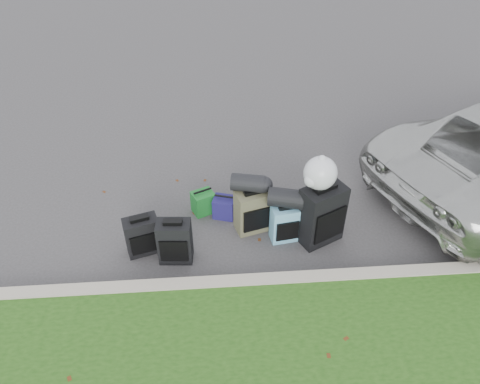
{
  "coord_description": "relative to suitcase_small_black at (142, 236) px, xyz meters",
  "views": [
    {
      "loc": [
        -0.46,
        -4.76,
        4.51
      ],
      "look_at": [
        -0.1,
        0.2,
        0.55
      ],
      "focal_mm": 35.0,
      "sensor_mm": 36.0,
      "label": 1
    }
  ],
  "objects": [
    {
      "name": "suitcase_large_black_right",
      "position": [
        2.36,
        0.07,
        0.15
      ],
      "size": [
        0.66,
        0.56,
        0.85
      ],
      "primitive_type": "cube",
      "rotation": [
        0.0,
        0.0,
        0.46
      ],
      "color": "black",
      "rests_on": "ground"
    },
    {
      "name": "tote_green",
      "position": [
        0.8,
        0.74,
        -0.1
      ],
      "size": [
        0.37,
        0.34,
        0.34
      ],
      "primitive_type": "cube",
      "rotation": [
        0.0,
        0.0,
        0.43
      ],
      "color": "#176A24",
      "rests_on": "ground"
    },
    {
      "name": "suitcase_teal",
      "position": [
        1.89,
        0.1,
        -0.01
      ],
      "size": [
        0.4,
        0.28,
        0.53
      ],
      "primitive_type": "cube",
      "rotation": [
        0.0,
        0.0,
        0.15
      ],
      "color": "teal",
      "rests_on": "ground"
    },
    {
      "name": "duffel_left",
      "position": [
        1.41,
        0.4,
        0.48
      ],
      "size": [
        0.48,
        0.33,
        0.24
      ],
      "primitive_type": "cylinder",
      "rotation": [
        0.0,
        1.57,
        -0.22
      ],
      "color": "black",
      "rests_on": "suitcase_olive"
    },
    {
      "name": "duffel_right",
      "position": [
        1.89,
        0.15,
        0.39
      ],
      "size": [
        0.51,
        0.37,
        0.26
      ],
      "primitive_type": "cylinder",
      "rotation": [
        0.0,
        1.57,
        -0.26
      ],
      "color": "black",
      "rests_on": "suitcase_teal"
    },
    {
      "name": "tote_navy",
      "position": [
        1.09,
        0.62,
        -0.11
      ],
      "size": [
        0.35,
        0.31,
        0.32
      ],
      "primitive_type": "cube",
      "rotation": [
        0.0,
        0.0,
        -0.28
      ],
      "color": "#1C1753",
      "rests_on": "ground"
    },
    {
      "name": "suitcase_olive",
      "position": [
        1.47,
        0.33,
        0.04
      ],
      "size": [
        0.52,
        0.4,
        0.63
      ],
      "primitive_type": "cube",
      "rotation": [
        0.0,
        0.0,
        0.28
      ],
      "color": "#41402B",
      "rests_on": "ground"
    },
    {
      "name": "suitcase_large_black_left",
      "position": [
        0.43,
        -0.18,
        0.03
      ],
      "size": [
        0.44,
        0.29,
        0.61
      ],
      "primitive_type": "cube",
      "rotation": [
        0.0,
        0.0,
        -0.07
      ],
      "color": "black",
      "rests_on": "ground"
    },
    {
      "name": "curb",
      "position": [
        1.41,
        -0.73,
        -0.2
      ],
      "size": [
        120.0,
        0.18,
        0.15
      ],
      "primitive_type": "cube",
      "color": "#9E937F",
      "rests_on": "ground"
    },
    {
      "name": "suitcase_small_black",
      "position": [
        0.0,
        0.0,
        0.0
      ],
      "size": [
        0.49,
        0.36,
        0.55
      ],
      "primitive_type": "cube",
      "rotation": [
        0.0,
        0.0,
        0.3
      ],
      "color": "black",
      "rests_on": "ground"
    },
    {
      "name": "ground",
      "position": [
        1.41,
        0.27,
        -0.27
      ],
      "size": [
        120.0,
        120.0,
        0.0
      ],
      "primitive_type": "plane",
      "color": "#383535",
      "rests_on": "ground"
    },
    {
      "name": "trash_bag",
      "position": [
        2.29,
        0.12,
        0.8
      ],
      "size": [
        0.43,
        0.43,
        0.43
      ],
      "primitive_type": "sphere",
      "color": "silver",
      "rests_on": "suitcase_large_black_right"
    }
  ]
}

